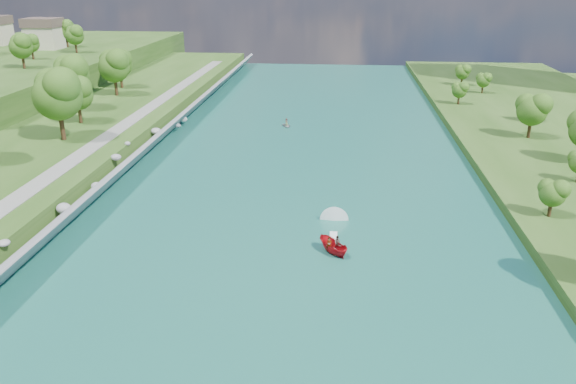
# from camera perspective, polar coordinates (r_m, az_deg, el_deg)

# --- Properties ---
(ground) EXTENTS (260.00, 260.00, 0.00)m
(ground) POSITION_cam_1_polar(r_m,az_deg,el_deg) (61.88, -0.98, -6.60)
(ground) COLOR #2D5119
(ground) RESTS_ON ground
(river_water) EXTENTS (55.00, 240.00, 0.10)m
(river_water) POSITION_cam_1_polar(r_m,az_deg,el_deg) (80.00, 0.61, 0.12)
(river_water) COLOR #185C56
(river_water) RESTS_ON ground
(ridge_west) EXTENTS (60.00, 120.00, 9.00)m
(ridge_west) POSITION_cam_1_polar(r_m,az_deg,el_deg) (175.43, -25.53, 11.26)
(ridge_west) COLOR #2D5119
(ridge_west) RESTS_ON ground
(riprap_bank) EXTENTS (4.55, 236.00, 4.23)m
(riprap_bank) POSITION_cam_1_polar(r_m,az_deg,el_deg) (84.67, -17.16, 1.62)
(riprap_bank) COLOR slate
(riprap_bank) RESTS_ON ground
(riverside_path) EXTENTS (3.00, 200.00, 0.10)m
(riverside_path) POSITION_cam_1_polar(r_m,az_deg,el_deg) (87.59, -21.11, 2.98)
(riverside_path) COLOR gray
(riverside_path) RESTS_ON berm_west
(ridge_houses) EXTENTS (29.50, 29.50, 8.40)m
(ridge_houses) POSITION_cam_1_polar(r_m,az_deg,el_deg) (181.86, -26.91, 14.16)
(ridge_houses) COLOR beige
(ridge_houses) RESTS_ON ridge_west
(trees_ridge) EXTENTS (13.91, 44.44, 9.09)m
(trees_ridge) POSITION_cam_1_polar(r_m,az_deg,el_deg) (161.74, -22.90, 14.15)
(trees_ridge) COLOR #2B5516
(trees_ridge) RESTS_ON ridge_west
(motorboat) EXTENTS (4.01, 19.00, 2.06)m
(motorboat) POSITION_cam_1_polar(r_m,az_deg,el_deg) (63.56, 4.61, -5.04)
(motorboat) COLOR #B10E16
(motorboat) RESTS_ON river_water
(raft) EXTENTS (3.00, 3.37, 1.64)m
(raft) POSITION_cam_1_polar(r_m,az_deg,el_deg) (114.11, -0.15, 6.84)
(raft) COLOR #9C9DA4
(raft) RESTS_ON river_water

